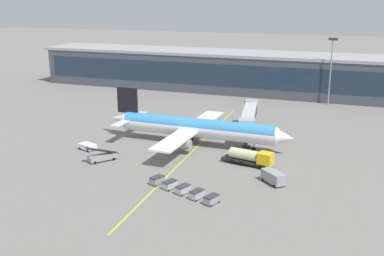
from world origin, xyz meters
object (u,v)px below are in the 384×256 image
object	(u,v)px
fuel_tanker	(251,157)
crew_van	(274,177)
baggage_cart_4	(212,199)
baggage_cart_1	(170,185)
belt_loader	(103,156)
baggage_cart_2	(183,189)
baggage_cart_0	(157,180)
pushback_tug	(87,146)
main_airliner	(196,128)
baggage_cart_3	(197,194)

from	to	relation	value
fuel_tanker	crew_van	xyz separation A→B (m)	(6.24, -7.98, -0.43)
baggage_cart_4	baggage_cart_1	bearing A→B (deg)	159.23
fuel_tanker	belt_loader	size ratio (longest dim) A/B	1.73
baggage_cart_1	baggage_cart_2	distance (m)	3.20
belt_loader	baggage_cart_0	size ratio (longest dim) A/B	2.12
pushback_tug	fuel_tanker	bearing A→B (deg)	4.60
baggage_cart_2	baggage_cart_4	world-z (taller)	same
pushback_tug	baggage_cart_1	distance (m)	29.52
belt_loader	baggage_cart_2	bearing A→B (deg)	-23.79
main_airliner	crew_van	world-z (taller)	main_airliner
fuel_tanker	baggage_cart_3	world-z (taller)	fuel_tanker
belt_loader	main_airliner	bearing A→B (deg)	50.35
belt_loader	baggage_cart_4	bearing A→B (deg)	-23.15
fuel_tanker	baggage_cart_3	size ratio (longest dim) A/B	3.67
baggage_cart_1	baggage_cart_2	size ratio (longest dim) A/B	1.00
crew_van	baggage_cart_1	bearing A→B (deg)	-152.47
fuel_tanker	belt_loader	distance (m)	30.80
pushback_tug	baggage_cart_2	xyz separation A→B (m)	(29.06, -14.98, -0.07)
belt_loader	crew_van	bearing A→B (deg)	0.45
main_airliner	pushback_tug	size ratio (longest dim) A/B	10.43
fuel_tanker	belt_loader	world-z (taller)	belt_loader
baggage_cart_3	main_airliner	bearing A→B (deg)	110.21
main_airliner	baggage_cart_2	xyz separation A→B (m)	(7.44, -27.20, -3.31)
baggage_cart_1	baggage_cart_2	bearing A→B (deg)	-20.77
pushback_tug	baggage_cart_3	world-z (taller)	baggage_cart_3
belt_loader	crew_van	distance (m)	35.90
baggage_cart_4	crew_van	bearing A→B (deg)	56.95
baggage_cart_4	belt_loader	bearing A→B (deg)	156.85
fuel_tanker	pushback_tug	distance (m)	36.90
fuel_tanker	main_airliner	bearing A→B (deg)	148.56
main_airliner	baggage_cart_1	world-z (taller)	main_airliner
baggage_cart_1	baggage_cart_4	size ratio (longest dim) A/B	1.00
main_airliner	baggage_cart_4	distance (m)	32.55
baggage_cart_1	baggage_cart_3	size ratio (longest dim) A/B	1.00
belt_loader	baggage_cart_2	world-z (taller)	belt_loader
baggage_cart_1	fuel_tanker	bearing A→B (deg)	57.53
pushback_tug	crew_van	world-z (taller)	crew_van
main_airliner	baggage_cart_3	world-z (taller)	main_airliner
fuel_tanker	baggage_cart_4	xyz separation A→B (m)	(-1.72, -20.21, -0.96)
fuel_tanker	baggage_cart_3	xyz separation A→B (m)	(-4.71, -19.08, -0.96)
baggage_cart_1	baggage_cart_4	xyz separation A→B (m)	(8.98, -3.40, 0.00)
belt_loader	crew_van	world-z (taller)	belt_loader
pushback_tug	baggage_cart_0	bearing A→B (deg)	-28.85
pushback_tug	baggage_cart_2	world-z (taller)	baggage_cart_2
pushback_tug	baggage_cart_3	distance (m)	35.88
baggage_cart_3	belt_loader	bearing A→B (deg)	156.57
belt_loader	baggage_cart_4	xyz separation A→B (m)	(27.94, -11.95, -0.21)
baggage_cart_0	baggage_cart_1	distance (m)	3.20
pushback_tug	main_airliner	bearing A→B (deg)	29.46
pushback_tug	crew_van	size ratio (longest dim) A/B	0.85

